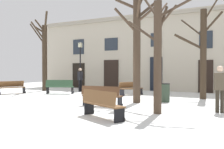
# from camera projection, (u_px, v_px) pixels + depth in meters

# --- Properties ---
(ground_plane) EXTENTS (35.22, 35.22, 0.00)m
(ground_plane) POSITION_uv_depth(u_px,v_px,m) (94.00, 106.00, 11.08)
(ground_plane) COLOR white
(building_facade) EXTENTS (22.01, 0.60, 6.04)m
(building_facade) POSITION_uv_depth(u_px,v_px,m) (155.00, 51.00, 19.09)
(building_facade) COLOR #BCB29E
(building_facade) RESTS_ON ground
(tree_near_facade) EXTENTS (2.70, 1.61, 4.70)m
(tree_near_facade) POSITION_uv_depth(u_px,v_px,m) (158.00, 49.00, 9.10)
(tree_near_facade) COLOR #423326
(tree_near_facade) RESTS_ON ground
(tree_right_of_center) EXTENTS (2.52, 1.23, 5.53)m
(tree_right_of_center) POSITION_uv_depth(u_px,v_px,m) (202.00, 51.00, 13.62)
(tree_right_of_center) COLOR #382B1E
(tree_right_of_center) RESTS_ON ground
(tree_left_of_center) EXTENTS (2.76, 1.39, 5.86)m
(tree_left_of_center) POSITION_uv_depth(u_px,v_px,m) (137.00, 40.00, 11.95)
(tree_left_of_center) COLOR #423326
(tree_left_of_center) RESTS_ON ground
(tree_center) EXTENTS (2.29, 1.23, 5.86)m
(tree_center) POSITION_uv_depth(u_px,v_px,m) (44.00, 54.00, 18.94)
(tree_center) COLOR #382B1E
(tree_center) RESTS_ON ground
(streetlamp) EXTENTS (0.30, 0.30, 3.85)m
(streetlamp) POSITION_uv_depth(u_px,v_px,m) (80.00, 61.00, 19.84)
(streetlamp) COLOR black
(streetlamp) RESTS_ON ground
(litter_bin) EXTENTS (0.48, 0.48, 0.93)m
(litter_bin) POSITION_uv_depth(u_px,v_px,m) (165.00, 93.00, 12.34)
(litter_bin) COLOR #2D3D2D
(litter_bin) RESTS_ON ground
(bench_facing_shops) EXTENTS (1.89, 0.54, 0.90)m
(bench_facing_shops) POSITION_uv_depth(u_px,v_px,m) (101.00, 96.00, 10.85)
(bench_facing_shops) COLOR #51331E
(bench_facing_shops) RESTS_ON ground
(bench_by_litter_bin) EXTENTS (1.11, 1.79, 0.86)m
(bench_by_litter_bin) POSITION_uv_depth(u_px,v_px,m) (12.00, 87.00, 16.59)
(bench_by_litter_bin) COLOR brown
(bench_by_litter_bin) RESTS_ON ground
(bench_far_corner) EXTENTS (1.20, 1.65, 0.84)m
(bench_far_corner) POSITION_uv_depth(u_px,v_px,m) (131.00, 88.00, 15.74)
(bench_far_corner) COLOR brown
(bench_far_corner) RESTS_ON ground
(bench_near_center_tree) EXTENTS (1.86, 1.20, 0.94)m
(bench_near_center_tree) POSITION_uv_depth(u_px,v_px,m) (60.00, 87.00, 16.59)
(bench_near_center_tree) COLOR #2D4C33
(bench_near_center_tree) RESTS_ON ground
(bench_back_to_back_right) EXTENTS (1.90, 1.23, 0.94)m
(bench_back_to_back_right) POSITION_uv_depth(u_px,v_px,m) (101.00, 104.00, 8.20)
(bench_back_to_back_right) COLOR brown
(bench_back_to_back_right) RESTS_ON ground
(person_strolling) EXTENTS (0.23, 0.39, 1.74)m
(person_strolling) POSITION_uv_depth(u_px,v_px,m) (80.00, 78.00, 18.30)
(person_strolling) COLOR black
(person_strolling) RESTS_ON ground
(person_crossing_plaza) EXTENTS (0.44, 0.35, 1.76)m
(person_crossing_plaza) POSITION_uv_depth(u_px,v_px,m) (220.00, 87.00, 9.25)
(person_crossing_plaza) COLOR #2D271E
(person_crossing_plaza) RESTS_ON ground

